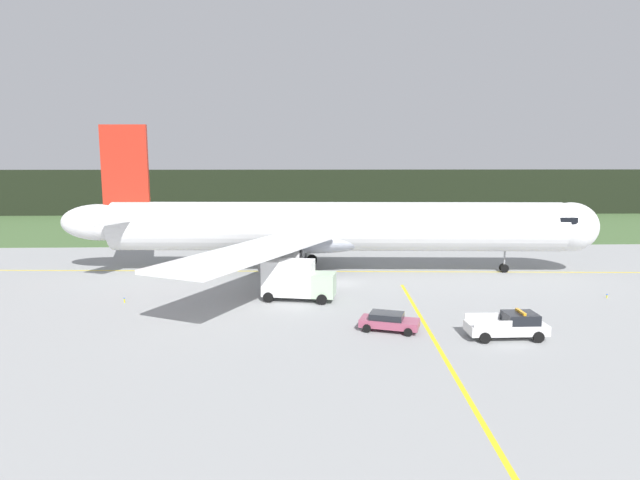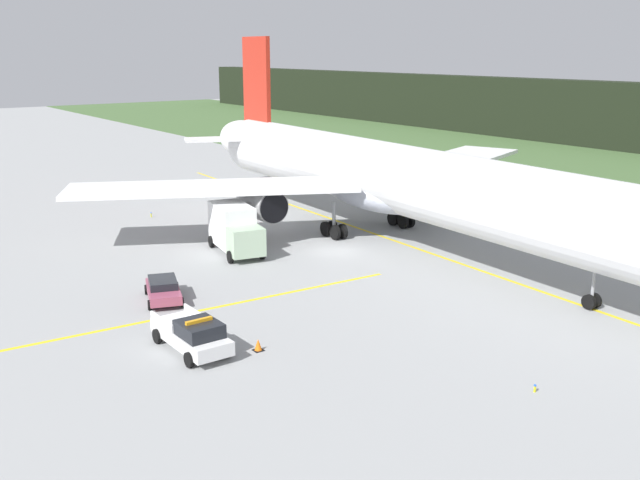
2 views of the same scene
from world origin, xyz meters
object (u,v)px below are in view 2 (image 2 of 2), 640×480
ops_pickup_truck (193,334)px  catering_truck (235,229)px  airliner (390,179)px  apron_cone (258,345)px  staff_car (163,289)px

ops_pickup_truck → catering_truck: size_ratio=0.82×
airliner → apron_cone: airliner is taller
ops_pickup_truck → apron_cone: 3.31m
staff_car → catering_truck: bearing=127.7°
airliner → ops_pickup_truck: (11.18, -22.67, -3.98)m
airliner → apron_cone: size_ratio=94.27×
catering_truck → airliner: bearing=73.4°
ops_pickup_truck → staff_car: (-8.04, 1.95, -0.20)m
staff_car → ops_pickup_truck: bearing=-13.7°
airliner → catering_truck: bearing=-106.6°
airliner → ops_pickup_truck: bearing=-63.7°
catering_truck → apron_cone: catering_truck is taller
ops_pickup_truck → apron_cone: ops_pickup_truck is taller
staff_car → apron_cone: bearing=4.2°
catering_truck → ops_pickup_truck: bearing=-35.9°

